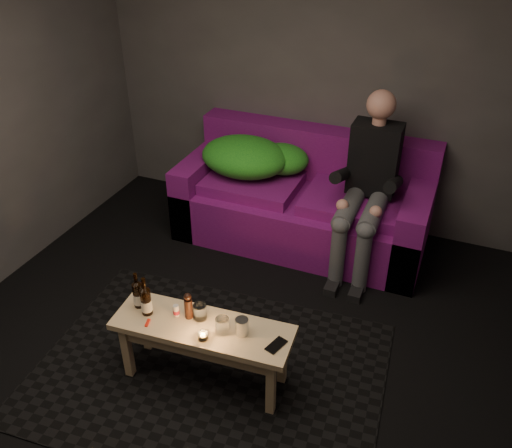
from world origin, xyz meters
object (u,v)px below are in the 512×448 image
Objects in this scene: person at (368,182)px; coffee_table at (203,335)px; steel_cup at (242,327)px; beer_bottle_a at (138,294)px; beer_bottle_b at (146,301)px; sofa at (304,203)px.

person is 1.25× the size of coffee_table.
person is 1.83m from coffee_table.
steel_cup reaches higher than coffee_table.
beer_bottle_a is 0.70m from steel_cup.
coffee_table is 0.48m from beer_bottle_a.
beer_bottle_b is 2.50× the size of steel_cup.
coffee_table is 0.29m from steel_cup.
steel_cup is at bearing 5.48° from beer_bottle_b.
person is 1.99m from beer_bottle_a.
beer_bottle_b is (0.08, -0.04, 0.01)m from beer_bottle_a.
sofa reaches higher than coffee_table.
steel_cup is at bearing -83.78° from sofa.
person is 5.57× the size of beer_bottle_a.
sofa is 1.50× the size of person.
beer_bottle_b is at bearing -119.75° from person.
sofa is at bearing 77.50° from beer_bottle_b.
beer_bottle_b is at bearing -102.50° from sofa.
steel_cup is (0.25, 0.03, 0.14)m from coffee_table.
beer_bottle_a is at bearing 179.04° from coffee_table.
beer_bottle_b is (-0.42, -1.89, 0.22)m from sofa.
coffee_table is at bearing -173.75° from steel_cup.
steel_cup is at bearing 1.64° from beer_bottle_a.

